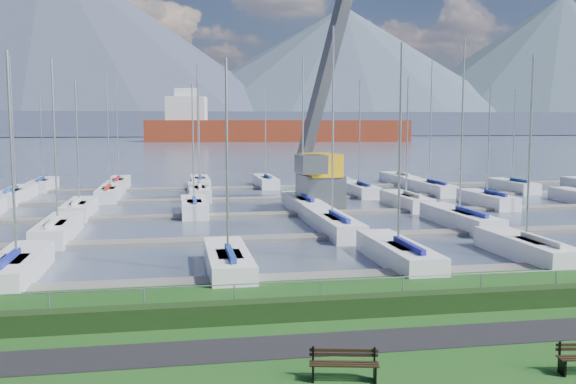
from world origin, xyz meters
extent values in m
cube|color=black|center=(0.00, -3.00, 0.01)|extent=(160.00, 2.00, 0.04)
cube|color=#485369|center=(0.00, 260.00, -0.40)|extent=(800.00, 540.00, 0.20)
cube|color=black|center=(0.00, -0.40, 0.35)|extent=(80.00, 0.70, 0.70)
cylinder|color=#9A9CA2|center=(0.00, 0.00, 1.20)|extent=(80.00, 0.04, 0.04)
cube|color=#485069|center=(0.00, 330.00, 6.00)|extent=(900.00, 80.00, 12.00)
cone|color=#3B4256|center=(-80.00, 400.00, 57.50)|extent=(340.00, 340.00, 115.00)
cone|color=#445163|center=(110.00, 410.00, 42.50)|extent=(300.00, 300.00, 85.00)
cone|color=#3D4D5A|center=(280.00, 420.00, 50.00)|extent=(320.00, 320.00, 100.00)
cube|color=gray|center=(0.00, 6.00, -0.22)|extent=(90.00, 1.60, 0.25)
cube|color=gray|center=(0.00, 16.00, -0.22)|extent=(90.00, 1.60, 0.25)
cube|color=slate|center=(0.00, 26.00, -0.22)|extent=(90.00, 1.60, 0.25)
cube|color=gray|center=(0.00, 36.00, -0.22)|extent=(90.00, 1.60, 0.25)
cube|color=slate|center=(0.00, 46.00, -0.22)|extent=(90.00, 1.60, 0.25)
cube|color=black|center=(-2.48, -5.57, 0.23)|extent=(0.15, 0.40, 0.45)
cube|color=black|center=(-2.44, -5.39, 0.65)|extent=(0.06, 0.06, 0.40)
cube|color=black|center=(-0.92, -5.92, 0.23)|extent=(0.15, 0.40, 0.45)
cube|color=black|center=(-0.88, -5.74, 0.65)|extent=(0.06, 0.06, 0.40)
cube|color=black|center=(-1.73, -5.89, 0.45)|extent=(1.78, 0.49, 0.04)
cube|color=black|center=(-1.70, -5.74, 0.45)|extent=(1.78, 0.49, 0.04)
cube|color=black|center=(-1.67, -5.60, 0.45)|extent=(1.78, 0.49, 0.04)
cube|color=black|center=(-1.66, -5.55, 0.62)|extent=(1.77, 0.43, 0.08)
cube|color=black|center=(-1.66, -5.55, 0.74)|extent=(1.77, 0.43, 0.08)
cube|color=black|center=(4.11, -6.37, 0.23)|extent=(0.12, 0.40, 0.45)
cube|color=black|center=(4.14, -6.19, 0.65)|extent=(0.06, 0.06, 0.40)
cube|color=#575A5E|center=(5.59, 28.49, 1.20)|extent=(3.54, 3.54, 2.60)
cube|color=#E5A90D|center=(5.59, 28.49, 3.30)|extent=(2.97, 3.67, 1.80)
cube|color=#4E5055|center=(7.39, 32.99, 12.30)|extent=(4.15, 11.04, 19.89)
cube|color=#565A5E|center=(4.39, 26.49, 3.50)|extent=(2.24, 2.41, 1.40)
cube|color=maroon|center=(32.37, 214.01, 2.50)|extent=(97.10, 29.90, 10.00)
cube|color=silver|center=(-0.82, 218.22, 10.00)|extent=(15.65, 15.65, 12.00)
cube|color=silver|center=(-0.82, 218.22, 17.00)|extent=(8.94, 8.94, 4.00)
camera|label=1|loc=(-5.94, -21.24, 6.67)|focal=40.00mm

